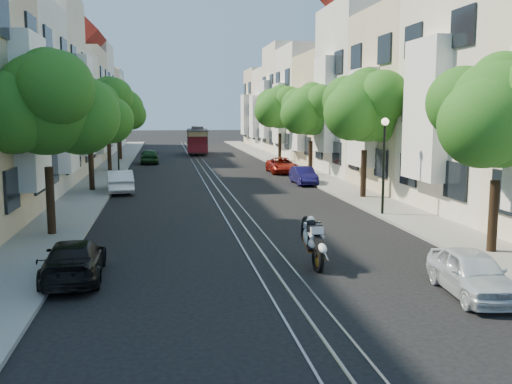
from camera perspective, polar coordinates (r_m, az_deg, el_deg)
name	(u,v)px	position (r m, az deg, el deg)	size (l,w,h in m)	color
ground	(202,167)	(47.69, -5.42, 2.50)	(200.00, 200.00, 0.00)	black
sidewalk_east	(287,165)	(48.69, 3.14, 2.71)	(2.50, 80.00, 0.12)	gray
sidewalk_west	(113,168)	(47.77, -14.13, 2.38)	(2.50, 80.00, 0.12)	gray
rail_left	(195,167)	(47.66, -6.08, 2.50)	(0.06, 80.00, 0.02)	gray
rail_slot	(202,167)	(47.69, -5.42, 2.52)	(0.06, 80.00, 0.02)	gray
rail_right	(209,167)	(47.73, -4.76, 2.53)	(0.06, 80.00, 0.02)	gray
lane_line	(202,167)	(47.69, -5.42, 2.51)	(0.08, 80.00, 0.01)	tan
townhouses_east	(341,104)	(49.60, 8.49, 8.66)	(7.75, 72.00, 12.00)	beige
townhouses_west	(50,105)	(48.10, -19.89, 8.18)	(7.75, 72.00, 11.76)	silver
tree_e_a	(501,116)	(19.34, 23.32, 6.97)	(4.72, 3.87, 6.27)	black
tree_e_b	(366,108)	(30.17, 10.99, 8.24)	(4.93, 4.08, 6.68)	black
tree_e_c	(312,111)	(40.68, 5.62, 8.05)	(4.84, 3.99, 6.52)	black
tree_e_d	(281,108)	(51.40, 2.48, 8.36)	(5.01, 4.16, 6.85)	black
tree_w_a	(47,106)	(21.74, -20.15, 8.06)	(4.93, 4.08, 6.68)	black
tree_w_b	(90,114)	(33.60, -16.24, 7.46)	(4.72, 3.87, 6.27)	black
tree_w_c	(108,105)	(44.54, -14.55, 8.43)	(5.13, 4.28, 7.09)	black
tree_w_d	(120,111)	(55.50, -13.48, 7.84)	(4.84, 3.99, 6.52)	black
lamp_east	(384,151)	(25.24, 12.70, 3.98)	(0.32, 0.32, 4.16)	black
lamp_west	(118,136)	(41.53, -13.66, 5.44)	(0.32, 0.32, 4.16)	black
sportbike_rider	(312,239)	(16.90, 5.66, -4.67)	(0.52, 2.16, 1.48)	black
cable_car	(198,139)	(62.20, -5.87, 5.27)	(2.63, 7.25, 2.74)	black
parked_car_e_near	(472,273)	(15.23, 20.80, -7.58)	(1.35, 3.36, 1.14)	silver
parked_car_e_mid	(304,176)	(36.13, 4.77, 1.65)	(1.18, 3.38, 1.11)	#0F0C3D
parked_car_e_far	(282,165)	(42.71, 2.61, 2.67)	(1.91, 4.15, 1.15)	maroon
parked_car_w_near	(74,260)	(16.31, -17.73, -6.49)	(1.54, 3.79, 1.10)	black
parked_car_w_mid	(120,181)	(33.13, -13.46, 1.05)	(1.37, 3.93, 1.30)	white
parked_car_w_far	(149,156)	(51.46, -10.62, 3.55)	(1.58, 3.93, 1.34)	#163717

